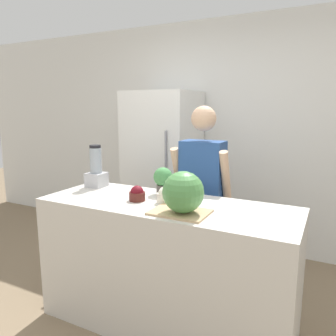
{
  "coord_description": "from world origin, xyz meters",
  "views": [
    {
      "loc": [
        1.04,
        -1.66,
        1.63
      ],
      "look_at": [
        0.0,
        0.37,
        1.2
      ],
      "focal_mm": 35.0,
      "sensor_mm": 36.0,
      "label": 1
    }
  ],
  "objects_px": {
    "watermelon": "(183,192)",
    "bowl_cream": "(165,196)",
    "person": "(202,197)",
    "blender": "(96,170)",
    "bowl_small_blue": "(188,199)",
    "potted_plant": "(163,179)",
    "bowl_cherries": "(137,194)",
    "refrigerator": "(163,171)"
  },
  "relations": [
    {
      "from": "bowl_small_blue",
      "to": "bowl_cherries",
      "type": "bearing_deg",
      "value": -165.33
    },
    {
      "from": "watermelon",
      "to": "bowl_cherries",
      "type": "distance_m",
      "value": 0.46
    },
    {
      "from": "bowl_cream",
      "to": "potted_plant",
      "type": "xyz_separation_m",
      "value": [
        -0.13,
        0.22,
        0.07
      ]
    },
    {
      "from": "refrigerator",
      "to": "person",
      "type": "height_order",
      "value": "refrigerator"
    },
    {
      "from": "potted_plant",
      "to": "person",
      "type": "bearing_deg",
      "value": 64.84
    },
    {
      "from": "bowl_cream",
      "to": "blender",
      "type": "distance_m",
      "value": 0.78
    },
    {
      "from": "watermelon",
      "to": "bowl_small_blue",
      "type": "bearing_deg",
      "value": 106.01
    },
    {
      "from": "refrigerator",
      "to": "potted_plant",
      "type": "bearing_deg",
      "value": -62.08
    },
    {
      "from": "person",
      "to": "bowl_small_blue",
      "type": "distance_m",
      "value": 0.57
    },
    {
      "from": "refrigerator",
      "to": "bowl_small_blue",
      "type": "relative_size",
      "value": 18.33
    },
    {
      "from": "person",
      "to": "bowl_cream",
      "type": "distance_m",
      "value": 0.63
    },
    {
      "from": "bowl_cherries",
      "to": "bowl_cream",
      "type": "distance_m",
      "value": 0.21
    },
    {
      "from": "blender",
      "to": "bowl_small_blue",
      "type": "bearing_deg",
      "value": -7.27
    },
    {
      "from": "potted_plant",
      "to": "bowl_cream",
      "type": "bearing_deg",
      "value": -59.46
    },
    {
      "from": "person",
      "to": "blender",
      "type": "relative_size",
      "value": 4.55
    },
    {
      "from": "watermelon",
      "to": "bowl_cream",
      "type": "xyz_separation_m",
      "value": [
        -0.22,
        0.18,
        -0.1
      ]
    },
    {
      "from": "bowl_cherries",
      "to": "potted_plant",
      "type": "height_order",
      "value": "potted_plant"
    },
    {
      "from": "bowl_cherries",
      "to": "bowl_small_blue",
      "type": "relative_size",
      "value": 1.2
    },
    {
      "from": "person",
      "to": "bowl_cherries",
      "type": "distance_m",
      "value": 0.71
    },
    {
      "from": "refrigerator",
      "to": "bowl_cream",
      "type": "xyz_separation_m",
      "value": [
        0.69,
        -1.28,
        0.1
      ]
    },
    {
      "from": "potted_plant",
      "to": "bowl_cherries",
      "type": "bearing_deg",
      "value": -107.45
    },
    {
      "from": "person",
      "to": "watermelon",
      "type": "distance_m",
      "value": 0.84
    },
    {
      "from": "watermelon",
      "to": "bowl_cream",
      "type": "bearing_deg",
      "value": 141.77
    },
    {
      "from": "refrigerator",
      "to": "bowl_small_blue",
      "type": "height_order",
      "value": "refrigerator"
    },
    {
      "from": "watermelon",
      "to": "bowl_cherries",
      "type": "height_order",
      "value": "watermelon"
    },
    {
      "from": "bowl_cream",
      "to": "blender",
      "type": "xyz_separation_m",
      "value": [
        -0.76,
        0.17,
        0.09
      ]
    },
    {
      "from": "refrigerator",
      "to": "bowl_cream",
      "type": "distance_m",
      "value": 1.46
    },
    {
      "from": "watermelon",
      "to": "blender",
      "type": "height_order",
      "value": "blender"
    },
    {
      "from": "person",
      "to": "bowl_cream",
      "type": "height_order",
      "value": "person"
    },
    {
      "from": "watermelon",
      "to": "bowl_small_blue",
      "type": "relative_size",
      "value": 2.71
    },
    {
      "from": "person",
      "to": "bowl_cherries",
      "type": "height_order",
      "value": "person"
    },
    {
      "from": "bowl_cherries",
      "to": "potted_plant",
      "type": "relative_size",
      "value": 0.56
    },
    {
      "from": "refrigerator",
      "to": "person",
      "type": "distance_m",
      "value": 1.01
    },
    {
      "from": "potted_plant",
      "to": "refrigerator",
      "type": "bearing_deg",
      "value": 117.92
    },
    {
      "from": "bowl_cherries",
      "to": "bowl_small_blue",
      "type": "bearing_deg",
      "value": 14.67
    },
    {
      "from": "bowl_small_blue",
      "to": "blender",
      "type": "xyz_separation_m",
      "value": [
        -0.91,
        0.12,
        0.11
      ]
    },
    {
      "from": "bowl_cherries",
      "to": "bowl_cream",
      "type": "height_order",
      "value": "bowl_cream"
    },
    {
      "from": "bowl_cherries",
      "to": "watermelon",
      "type": "bearing_deg",
      "value": -17.76
    },
    {
      "from": "refrigerator",
      "to": "watermelon",
      "type": "distance_m",
      "value": 1.73
    },
    {
      "from": "blender",
      "to": "watermelon",
      "type": "bearing_deg",
      "value": -19.68
    },
    {
      "from": "person",
      "to": "potted_plant",
      "type": "xyz_separation_m",
      "value": [
        -0.18,
        -0.39,
        0.22
      ]
    },
    {
      "from": "bowl_cream",
      "to": "blender",
      "type": "relative_size",
      "value": 0.33
    }
  ]
}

